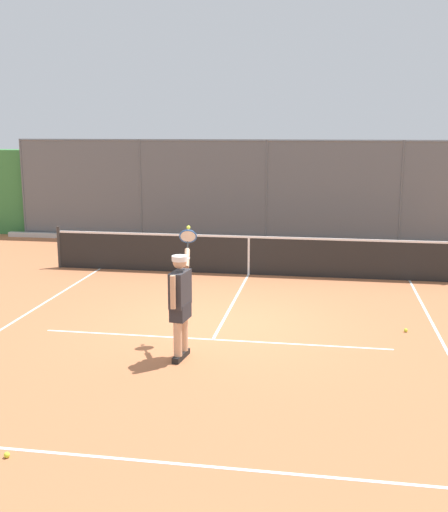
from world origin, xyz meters
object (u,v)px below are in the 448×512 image
tennis_ball_by_sideline (7,455)px  tennis_ball_near_net (406,330)px  tennis_player (180,299)px  tennis_ball_mid_court (190,290)px

tennis_ball_by_sideline → tennis_ball_near_net: (-4.81, -5.10, 0.00)m
tennis_ball_by_sideline → tennis_ball_near_net: bearing=-133.3°
tennis_player → tennis_ball_by_sideline: (1.19, 3.23, -0.93)m
tennis_player → tennis_ball_mid_court: tennis_player is taller
tennis_ball_by_sideline → tennis_ball_near_net: size_ratio=1.00×
tennis_player → tennis_ball_near_net: 4.18m
tennis_player → tennis_ball_mid_court: 4.17m
tennis_ball_by_sideline → tennis_ball_near_net: 7.01m
tennis_player → tennis_ball_mid_court: size_ratio=29.36×
tennis_ball_mid_court → tennis_ball_near_net: 4.85m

